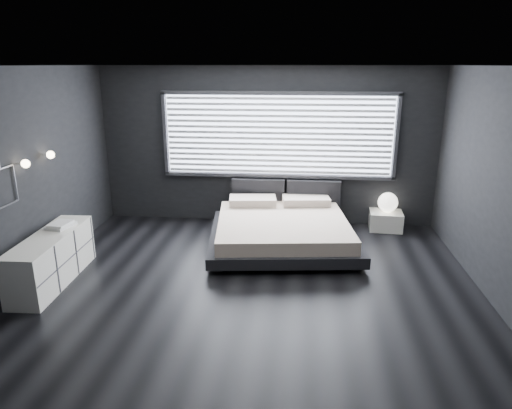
# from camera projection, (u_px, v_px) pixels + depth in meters

# --- Properties ---
(room) EXTENTS (6.04, 6.00, 2.80)m
(room) POSITION_uv_depth(u_px,v_px,m) (249.00, 186.00, 5.55)
(room) COLOR black
(room) RESTS_ON ground
(window) EXTENTS (4.14, 0.09, 1.52)m
(window) POSITION_uv_depth(u_px,v_px,m) (278.00, 136.00, 8.03)
(window) COLOR white
(window) RESTS_ON ground
(headboard) EXTENTS (1.96, 0.16, 0.52)m
(headboard) POSITION_uv_depth(u_px,v_px,m) (286.00, 194.00, 8.27)
(headboard) COLOR black
(headboard) RESTS_ON ground
(sconce_near) EXTENTS (0.18, 0.11, 0.11)m
(sconce_near) POSITION_uv_depth(u_px,v_px,m) (25.00, 164.00, 5.82)
(sconce_near) COLOR silver
(sconce_near) RESTS_ON ground
(sconce_far) EXTENTS (0.18, 0.11, 0.11)m
(sconce_far) POSITION_uv_depth(u_px,v_px,m) (50.00, 155.00, 6.39)
(sconce_far) COLOR silver
(sconce_far) RESTS_ON ground
(wall_art_lower) EXTENTS (0.01, 0.48, 0.48)m
(wall_art_lower) POSITION_uv_depth(u_px,v_px,m) (4.00, 187.00, 5.56)
(wall_art_lower) COLOR #47474C
(wall_art_lower) RESTS_ON ground
(bed) EXTENTS (2.53, 2.44, 0.59)m
(bed) POSITION_uv_depth(u_px,v_px,m) (282.00, 229.00, 7.34)
(bed) COLOR black
(bed) RESTS_ON ground
(nightstand) EXTENTS (0.59, 0.50, 0.33)m
(nightstand) POSITION_uv_depth(u_px,v_px,m) (386.00, 221.00, 8.08)
(nightstand) COLOR white
(nightstand) RESTS_ON ground
(orb_lamp) EXTENTS (0.34, 0.34, 0.34)m
(orb_lamp) POSITION_uv_depth(u_px,v_px,m) (388.00, 202.00, 7.99)
(orb_lamp) COLOR white
(orb_lamp) RESTS_ON nightstand
(dresser) EXTENTS (0.54, 1.68, 0.66)m
(dresser) POSITION_uv_depth(u_px,v_px,m) (52.00, 259.00, 6.08)
(dresser) COLOR white
(dresser) RESTS_ON ground
(book_stack) EXTENTS (0.34, 0.40, 0.07)m
(book_stack) POSITION_uv_depth(u_px,v_px,m) (61.00, 225.00, 6.27)
(book_stack) COLOR silver
(book_stack) RESTS_ON dresser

